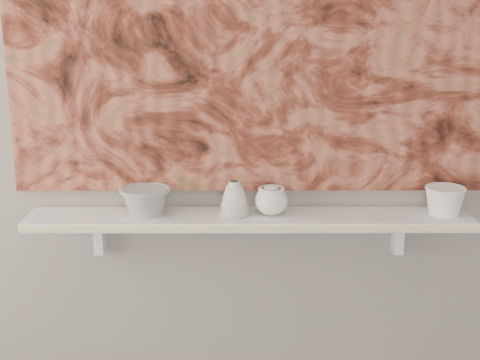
{
  "coord_description": "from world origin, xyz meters",
  "views": [
    {
      "loc": [
        -0.04,
        -0.5,
        1.58
      ],
      "look_at": [
        -0.03,
        1.49,
        1.05
      ],
      "focal_mm": 50.0,
      "sensor_mm": 36.0,
      "label": 1
    }
  ],
  "objects_px": {
    "bowl_grey": "(145,201)",
    "bowl_white": "(445,201)",
    "cup_cream": "(271,201)",
    "shelf": "(249,219)",
    "bell_vessel": "(234,198)",
    "painting": "(249,15)"
  },
  "relations": [
    {
      "from": "bowl_grey",
      "to": "bowl_white",
      "type": "distance_m",
      "value": 0.94
    },
    {
      "from": "cup_cream",
      "to": "bowl_white",
      "type": "distance_m",
      "value": 0.54
    },
    {
      "from": "shelf",
      "to": "bowl_grey",
      "type": "xyz_separation_m",
      "value": [
        -0.33,
        0.0,
        0.06
      ]
    },
    {
      "from": "bell_vessel",
      "to": "bowl_white",
      "type": "distance_m",
      "value": 0.66
    },
    {
      "from": "shelf",
      "to": "painting",
      "type": "relative_size",
      "value": 0.93
    },
    {
      "from": "shelf",
      "to": "bell_vessel",
      "type": "xyz_separation_m",
      "value": [
        -0.05,
        0.0,
        0.07
      ]
    },
    {
      "from": "shelf",
      "to": "bell_vessel",
      "type": "height_order",
      "value": "bell_vessel"
    },
    {
      "from": "shelf",
      "to": "cup_cream",
      "type": "relative_size",
      "value": 13.68
    },
    {
      "from": "shelf",
      "to": "cup_cream",
      "type": "bearing_deg",
      "value": 0.0
    },
    {
      "from": "bowl_grey",
      "to": "painting",
      "type": "bearing_deg",
      "value": 13.89
    },
    {
      "from": "shelf",
      "to": "bowl_white",
      "type": "relative_size",
      "value": 11.04
    },
    {
      "from": "painting",
      "to": "bell_vessel",
      "type": "distance_m",
      "value": 0.56
    },
    {
      "from": "painting",
      "to": "cup_cream",
      "type": "bearing_deg",
      "value": -49.32
    },
    {
      "from": "bowl_grey",
      "to": "bell_vessel",
      "type": "bearing_deg",
      "value": 0.0
    },
    {
      "from": "bell_vessel",
      "to": "bowl_white",
      "type": "xyz_separation_m",
      "value": [
        0.66,
        0.0,
        -0.01
      ]
    },
    {
      "from": "cup_cream",
      "to": "shelf",
      "type": "bearing_deg",
      "value": 180.0
    },
    {
      "from": "cup_cream",
      "to": "bowl_white",
      "type": "xyz_separation_m",
      "value": [
        0.54,
        0.0,
        -0.0
      ]
    },
    {
      "from": "shelf",
      "to": "painting",
      "type": "bearing_deg",
      "value": 90.0
    },
    {
      "from": "painting",
      "to": "cup_cream",
      "type": "xyz_separation_m",
      "value": [
        0.07,
        -0.08,
        -0.56
      ]
    },
    {
      "from": "painting",
      "to": "bowl_grey",
      "type": "bearing_deg",
      "value": -166.11
    },
    {
      "from": "painting",
      "to": "bowl_white",
      "type": "height_order",
      "value": "painting"
    },
    {
      "from": "bowl_white",
      "to": "cup_cream",
      "type": "bearing_deg",
      "value": 180.0
    }
  ]
}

